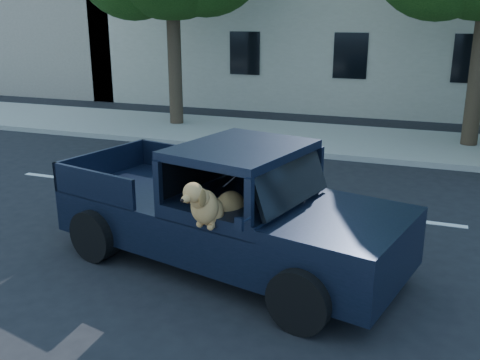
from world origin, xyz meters
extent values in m
plane|color=black|center=(0.00, 0.00, 0.00)|extent=(120.00, 120.00, 0.00)
cube|color=gray|center=(0.00, 9.20, 0.07)|extent=(60.00, 4.00, 0.15)
cylinder|color=#332619|center=(-4.00, 9.60, 2.20)|extent=(0.44, 0.44, 4.40)
cylinder|color=#332619|center=(5.00, 9.60, 2.20)|extent=(0.44, 0.44, 4.40)
cube|color=tan|center=(-15.00, 16.50, 4.00)|extent=(12.00, 6.00, 8.00)
cube|color=black|center=(1.36, 0.63, 0.62)|extent=(5.46, 3.11, 0.65)
cube|color=black|center=(3.15, 0.21, 1.03)|extent=(1.90, 2.27, 0.16)
cube|color=black|center=(1.61, 0.57, 1.78)|extent=(1.93, 2.20, 0.12)
cube|color=black|center=(2.39, 0.39, 1.43)|extent=(0.64, 1.71, 0.56)
cube|color=black|center=(1.70, 0.09, 0.81)|extent=(0.66, 0.66, 0.38)
cube|color=black|center=(2.09, -0.81, 1.27)|extent=(0.11, 0.07, 0.16)
camera|label=1|loc=(4.07, -6.13, 3.53)|focal=40.00mm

